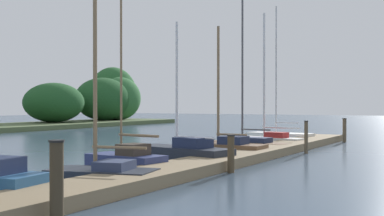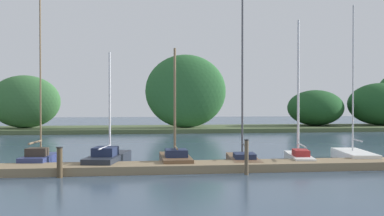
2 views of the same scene
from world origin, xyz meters
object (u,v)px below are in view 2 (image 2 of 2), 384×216
sailboat_4 (175,159)px  sailboat_2 (40,158)px  sailboat_7 (353,155)px  sailboat_5 (243,157)px  mooring_piling_2 (247,157)px  sailboat_3 (109,159)px  mooring_piling_1 (60,162)px  sailboat_6 (299,155)px

sailboat_4 → sailboat_2: bearing=85.1°
sailboat_4 → sailboat_7: 9.09m
sailboat_5 → mooring_piling_2: bearing=175.4°
sailboat_2 → mooring_piling_2: sailboat_2 is taller
sailboat_7 → sailboat_2: bearing=99.0°
sailboat_3 → sailboat_4: (3.03, -0.25, -0.02)m
sailboat_3 → sailboat_5: size_ratio=0.67×
mooring_piling_2 → sailboat_7: bearing=29.4°
sailboat_3 → mooring_piling_2: bearing=-106.1°
mooring_piling_1 → sailboat_3: bearing=58.5°
sailboat_3 → mooring_piling_2: (5.70, -3.08, 0.35)m
sailboat_5 → mooring_piling_1: (-8.06, -2.92, 0.28)m
sailboat_2 → sailboat_5: 9.42m
sailboat_2 → sailboat_5: size_ratio=1.08×
sailboat_3 → sailboat_6: sailboat_6 is taller
sailboat_7 → mooring_piling_2: bearing=127.6°
sailboat_2 → sailboat_6: (12.17, -0.29, -0.00)m
sailboat_5 → mooring_piling_1: sailboat_5 is taller
sailboat_2 → sailboat_4: 6.17m
sailboat_5 → sailboat_6: size_ratio=1.14×
sailboat_3 → sailboat_5: bearing=-77.3°
sailboat_7 → mooring_piling_1: bearing=112.0°
sailboat_5 → sailboat_7: bearing=-79.2°
sailboat_4 → sailboat_5: sailboat_5 is taller
sailboat_5 → mooring_piling_2: (-0.59, -3.13, 0.40)m
sailboat_4 → mooring_piling_2: bearing=-136.3°
sailboat_2 → sailboat_5: bearing=-84.2°
mooring_piling_2 → sailboat_2: bearing=159.0°
sailboat_3 → mooring_piling_2: sailboat_3 is taller
sailboat_2 → mooring_piling_1: 3.47m
sailboat_5 → mooring_piling_1: bearing=116.1°
sailboat_7 → mooring_piling_2: 7.34m
sailboat_5 → sailboat_3: bearing=96.6°
sailboat_5 → sailboat_7: sailboat_5 is taller
sailboat_5 → mooring_piling_1: size_ratio=6.53×
mooring_piling_2 → mooring_piling_1: bearing=178.4°
sailboat_7 → sailboat_3: bearing=100.7°
sailboat_2 → mooring_piling_2: size_ratio=5.88×
sailboat_7 → mooring_piling_2: (-6.39, -3.60, 0.41)m
sailboat_2 → sailboat_3: size_ratio=1.62×
sailboat_3 → sailboat_6: 9.06m
sailboat_7 → mooring_piling_1: size_ratio=6.47×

